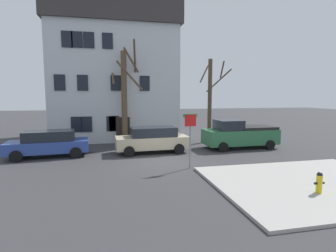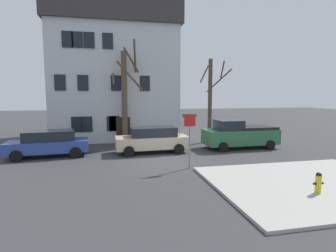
{
  "view_description": "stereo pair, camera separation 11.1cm",
  "coord_description": "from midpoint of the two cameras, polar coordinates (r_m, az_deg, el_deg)",
  "views": [
    {
      "loc": [
        -2.91,
        -14.75,
        3.81
      ],
      "look_at": [
        1.15,
        3.76,
        1.63
      ],
      "focal_mm": 28.22,
      "sensor_mm": 36.0,
      "label": 1
    },
    {
      "loc": [
        -2.8,
        -14.77,
        3.81
      ],
      "look_at": [
        1.15,
        3.76,
        1.63
      ],
      "focal_mm": 28.22,
      "sensor_mm": 36.0,
      "label": 2
    }
  ],
  "objects": [
    {
      "name": "ground_plane",
      "position": [
        15.5,
        -1.05,
        -7.67
      ],
      "size": [
        120.0,
        120.0,
        0.0
      ],
      "primitive_type": "plane",
      "color": "#38383A"
    },
    {
      "name": "sidewalk_slab",
      "position": [
        13.15,
        28.91,
        -10.84
      ],
      "size": [
        8.54,
        6.64,
        0.12
      ],
      "primitive_type": "cube",
      "color": "#A8A59E",
      "rests_on": "ground_plane"
    },
    {
      "name": "building_main",
      "position": [
        25.08,
        -11.19,
        11.27
      ],
      "size": [
        10.96,
        7.61,
        11.66
      ],
      "color": "silver",
      "rests_on": "ground_plane"
    },
    {
      "name": "tree_bare_near",
      "position": [
        20.7,
        -9.12,
        6.8
      ],
      "size": [
        2.3,
        2.24,
        7.94
      ],
      "color": "brown",
      "rests_on": "ground_plane"
    },
    {
      "name": "tree_bare_mid",
      "position": [
        22.0,
        9.34,
        5.95
      ],
      "size": [
        2.62,
        2.96,
        6.75
      ],
      "color": "#4C3D2D",
      "rests_on": "ground_plane"
    },
    {
      "name": "car_blue_wagon",
      "position": [
        18.12,
        -24.19,
        -3.38
      ],
      "size": [
        4.93,
        2.36,
        1.65
      ],
      "color": "#2D4799",
      "rests_on": "ground_plane"
    },
    {
      "name": "car_beige_wagon",
      "position": [
        17.77,
        -3.25,
        -2.88
      ],
      "size": [
        4.86,
        2.22,
        1.72
      ],
      "color": "#C6B793",
      "rests_on": "ground_plane"
    },
    {
      "name": "pickup_truck_green",
      "position": [
        19.91,
        15.35,
        -1.77
      ],
      "size": [
        5.33,
        2.37,
        2.08
      ],
      "color": "#2D6B42",
      "rests_on": "ground_plane"
    },
    {
      "name": "fire_hydrant",
      "position": [
        11.75,
        29.95,
        -10.5
      ],
      "size": [
        0.42,
        0.22,
        0.81
      ],
      "color": "gold",
      "rests_on": "sidewalk_slab"
    },
    {
      "name": "street_sign_pole",
      "position": [
        13.72,
        4.93,
        -1.0
      ],
      "size": [
        0.76,
        0.07,
        2.88
      ],
      "color": "slate",
      "rests_on": "ground_plane"
    }
  ]
}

